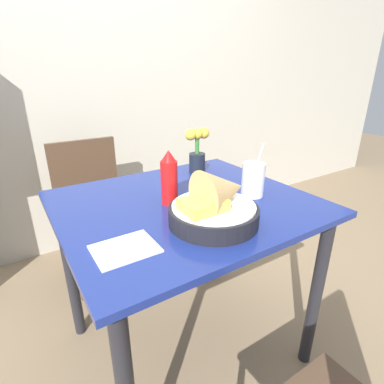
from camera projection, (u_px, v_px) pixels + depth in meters
name	position (u px, v px, depth m)	size (l,w,h in m)	color
ground_plane	(187.00, 344.00, 1.45)	(12.00, 12.00, 0.00)	#7A664C
wall_window	(84.00, 58.00, 1.93)	(7.00, 0.06, 2.60)	#B7B2A3
dining_table	(186.00, 227.00, 1.21)	(0.94, 0.83, 0.76)	navy
chair_far_window	(92.00, 198.00, 1.85)	(0.40, 0.40, 0.84)	#473323
food_basket	(217.00, 204.00, 0.97)	(0.30, 0.30, 0.19)	black
ketchup_bottle	(169.00, 178.00, 1.11)	(0.06, 0.06, 0.21)	red
drink_cup	(253.00, 181.00, 1.19)	(0.09, 0.09, 0.22)	silver
flower_vase	(197.00, 150.00, 1.46)	(0.13, 0.08, 0.22)	black
napkin	(125.00, 249.00, 0.84)	(0.18, 0.14, 0.01)	white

